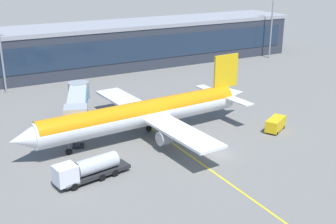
# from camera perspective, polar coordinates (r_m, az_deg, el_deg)

# --- Properties ---
(ground_plane) EXTENTS (700.00, 700.00, 0.00)m
(ground_plane) POSITION_cam_1_polar(r_m,az_deg,el_deg) (67.88, 6.89, -5.52)
(ground_plane) COLOR slate
(apron_lead_in_line) EXTENTS (0.40, 80.00, 0.01)m
(apron_lead_in_line) POSITION_cam_1_polar(r_m,az_deg,el_deg) (67.13, 2.83, -5.68)
(apron_lead_in_line) COLOR yellow
(apron_lead_in_line) RESTS_ON ground_plane
(terminal_building) EXTENTS (158.23, 17.27, 12.16)m
(terminal_building) POSITION_cam_1_polar(r_m,az_deg,el_deg) (116.09, -17.69, 7.36)
(terminal_building) COLOR #2D333D
(terminal_building) RESTS_ON ground_plane
(main_airliner) EXTENTS (44.16, 34.94, 12.24)m
(main_airliner) POSITION_cam_1_polar(r_m,az_deg,el_deg) (72.37, -3.18, -0.19)
(main_airliner) COLOR white
(main_airliner) RESTS_ON ground_plane
(jet_bridge) EXTENTS (9.00, 17.41, 6.90)m
(jet_bridge) POSITION_cam_1_polar(r_m,az_deg,el_deg) (76.82, -11.80, 1.33)
(jet_bridge) COLOR #B2B7BC
(jet_bridge) RESTS_ON ground_plane
(fuel_tanker) EXTENTS (11.07, 4.30, 3.25)m
(fuel_tanker) POSITION_cam_1_polar(r_m,az_deg,el_deg) (59.85, -10.55, -7.42)
(fuel_tanker) COLOR #232326
(fuel_tanker) RESTS_ON ground_plane
(crew_van) EXTENTS (5.40, 4.24, 2.30)m
(crew_van) POSITION_cam_1_polar(r_m,az_deg,el_deg) (78.12, 13.96, -1.53)
(crew_van) COLOR yellow
(crew_van) RESTS_ON ground_plane
(apron_light_mast_1) EXTENTS (2.80, 0.50, 22.62)m
(apron_light_mast_1) POSITION_cam_1_polar(r_m,az_deg,el_deg) (135.95, 13.59, 12.43)
(apron_light_mast_1) COLOR gray
(apron_light_mast_1) RESTS_ON ground_plane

